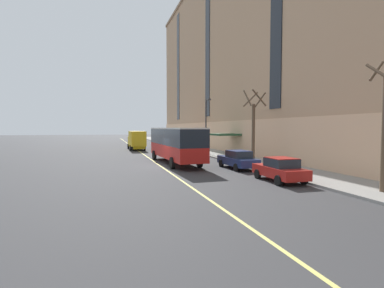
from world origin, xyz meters
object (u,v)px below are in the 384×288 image
parked_car_red_3 (280,169)px  street_tree_mid_block (254,125)px  city_bus (175,143)px  parked_car_navy_1 (238,160)px  street_lamp (207,120)px  parked_car_red_0 (169,143)px  taxi_cab (138,145)px  box_truck (137,139)px  parked_car_green_4 (184,147)px

parked_car_red_3 → street_tree_mid_block: (3.06, 9.45, 2.94)m
city_bus → street_tree_mid_block: size_ratio=1.71×
parked_car_navy_1 → street_tree_mid_block: street_tree_mid_block is taller
street_lamp → street_tree_mid_block: bearing=-82.0°
city_bus → street_tree_mid_block: street_tree_mid_block is taller
parked_car_red_0 → taxi_cab: size_ratio=1.09×
box_truck → city_bus: bearing=-84.8°
parked_car_navy_1 → box_truck: size_ratio=0.68×
parked_car_red_0 → parked_car_red_3: (0.18, -33.91, -0.00)m
box_truck → taxi_cab: 1.23m
parked_car_red_0 → city_bus: bearing=-100.4°
street_tree_mid_block → street_lamp: size_ratio=1.00×
parked_car_green_4 → street_tree_mid_block: size_ratio=0.66×
parked_car_navy_1 → street_tree_mid_block: 5.31m
box_truck → street_lamp: bearing=-55.6°
street_tree_mid_block → street_lamp: street_tree_mid_block is taller
parked_car_red_3 → box_truck: box_truck is taller
parked_car_red_3 → taxi_cab: bearing=101.4°
parked_car_navy_1 → box_truck: box_truck is taller
parked_car_red_0 → parked_car_red_3: bearing=-89.7°
city_bus → parked_car_red_0: bearing=79.6°
city_bus → parked_car_red_0: (4.13, 22.57, -1.24)m
parked_car_red_0 → street_lamp: street_lamp is taller
parked_car_green_4 → street_lamp: size_ratio=0.66×
parked_car_red_3 → street_lamp: size_ratio=0.62×
taxi_cab → street_lamp: size_ratio=0.62×
parked_car_red_0 → street_lamp: bearing=-82.8°
street_tree_mid_block → city_bus: bearing=165.6°
parked_car_navy_1 → box_truck: bearing=103.9°
parked_car_red_3 → taxi_cab: same height
city_bus → parked_car_red_0: city_bus is taller
city_bus → parked_car_navy_1: 6.72m
city_bus → street_tree_mid_block: (7.37, -1.89, 1.69)m
taxi_cab → street_tree_mid_block: (9.07, -20.35, 2.94)m
box_truck → parked_car_navy_1: bearing=-76.1°
city_bus → parked_car_red_3: (4.31, -11.34, -1.24)m
parked_car_red_3 → taxi_cab: (-6.01, 29.80, -0.00)m
parked_car_red_3 → taxi_cab: size_ratio=0.99×
parked_car_navy_1 → parked_car_red_3: bearing=-89.6°
parked_car_red_0 → street_tree_mid_block: street_tree_mid_block is taller
box_truck → street_lamp: size_ratio=1.01×
city_bus → box_truck: 19.38m
parked_car_red_3 → parked_car_red_0: bearing=90.3°
city_bus → parked_car_navy_1: size_ratio=2.49×
box_truck → taxi_cab: (0.04, -0.84, -0.90)m
city_bus → taxi_cab: (-1.70, 18.45, -1.24)m
parked_car_green_4 → box_truck: size_ratio=0.66×
street_lamp → parked_car_green_4: bearing=113.0°
parked_car_red_3 → box_truck: (-6.05, 30.64, 0.90)m
street_lamp → parked_car_red_0: bearing=97.2°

